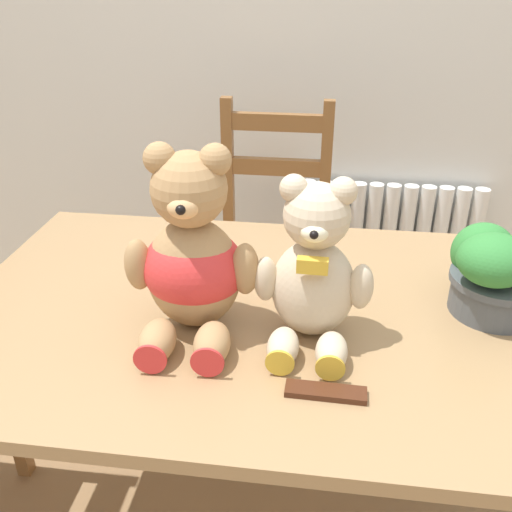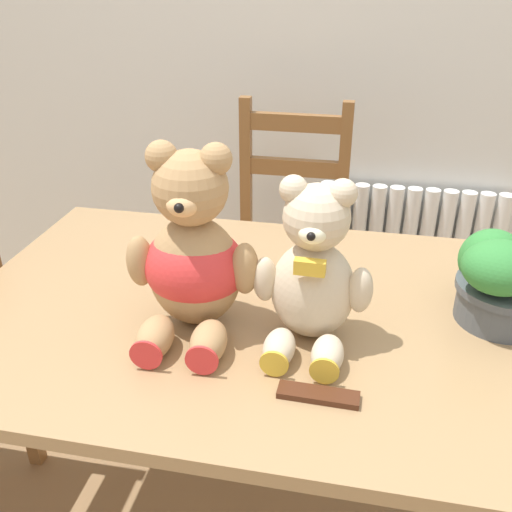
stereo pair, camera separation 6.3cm
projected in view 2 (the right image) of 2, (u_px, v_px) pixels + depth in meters
wall_back at (328, 4)px, 2.11m from camera, size 8.00×0.04×2.60m
radiator at (405, 264)px, 2.45m from camera, size 0.77×0.10×0.63m
dining_table at (263, 346)px, 1.30m from camera, size 1.35×0.89×0.77m
wooden_chair_behind at (287, 253)px, 2.09m from camera, size 0.40×0.40×1.02m
teddy_bear_left at (193, 257)px, 1.13m from camera, size 0.27×0.28×0.39m
teddy_bear_right at (313, 274)px, 1.09m from camera, size 0.23×0.23×0.34m
potted_plant at (502, 280)px, 1.17m from camera, size 0.23×0.22×0.20m
chocolate_bar at (318, 395)px, 0.99m from camera, size 0.14×0.04×0.01m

